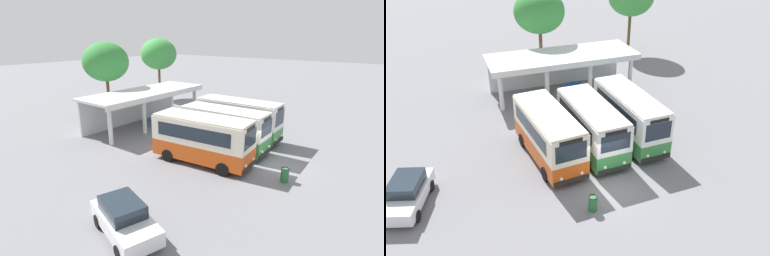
# 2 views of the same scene
# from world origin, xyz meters

# --- Properties ---
(ground_plane) EXTENTS (180.00, 180.00, 0.00)m
(ground_plane) POSITION_xyz_m (0.00, 0.00, 0.00)
(ground_plane) COLOR slate
(city_bus_nearest_orange) EXTENTS (2.91, 7.11, 3.31)m
(city_bus_nearest_orange) POSITION_xyz_m (-2.45, 4.11, 1.83)
(city_bus_nearest_orange) COLOR black
(city_bus_nearest_orange) RESTS_ON ground
(city_bus_second_in_row) EXTENTS (2.59, 6.93, 3.26)m
(city_bus_second_in_row) POSITION_xyz_m (0.48, 4.20, 1.80)
(city_bus_second_in_row) COLOR black
(city_bus_second_in_row) RESTS_ON ground
(city_bus_middle_cream) EXTENTS (2.44, 7.24, 3.37)m
(city_bus_middle_cream) POSITION_xyz_m (3.41, 4.58, 1.85)
(city_bus_middle_cream) COLOR black
(city_bus_middle_cream) RESTS_ON ground
(parked_car_flank) EXTENTS (2.91, 4.41, 1.62)m
(parked_car_flank) POSITION_xyz_m (-10.85, 2.35, 0.83)
(parked_car_flank) COLOR black
(parked_car_flank) RESTS_ON ground
(terminal_canopy) EXTENTS (12.53, 4.51, 3.40)m
(terminal_canopy) POSITION_xyz_m (1.65, 14.27, 2.54)
(terminal_canopy) COLOR silver
(terminal_canopy) RESTS_ON ground
(waiting_chair_end_by_column) EXTENTS (0.44, 0.44, 0.86)m
(waiting_chair_end_by_column) POSITION_xyz_m (1.87, 13.29, 0.52)
(waiting_chair_end_by_column) COLOR slate
(waiting_chair_end_by_column) RESTS_ON ground
(waiting_chair_second_from_end) EXTENTS (0.44, 0.44, 0.86)m
(waiting_chair_second_from_end) POSITION_xyz_m (2.45, 13.43, 0.52)
(waiting_chair_second_from_end) COLOR slate
(waiting_chair_second_from_end) RESTS_ON ground
(waiting_chair_middle_seat) EXTENTS (0.44, 0.44, 0.86)m
(waiting_chair_middle_seat) POSITION_xyz_m (3.03, 13.40, 0.52)
(waiting_chair_middle_seat) COLOR slate
(waiting_chair_middle_seat) RESTS_ON ground
(roadside_tree_behind_canopy) EXTENTS (4.65, 4.65, 7.87)m
(roadside_tree_behind_canopy) POSITION_xyz_m (1.18, 18.75, 5.88)
(roadside_tree_behind_canopy) COLOR brown
(roadside_tree_behind_canopy) RESTS_ON ground
(litter_bin_apron) EXTENTS (0.49, 0.49, 0.90)m
(litter_bin_apron) POSITION_xyz_m (-1.73, -1.47, 0.46)
(litter_bin_apron) COLOR #266633
(litter_bin_apron) RESTS_ON ground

